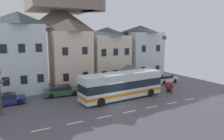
# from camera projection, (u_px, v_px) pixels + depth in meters

# --- Properties ---
(ground_plane) EXTENTS (40.00, 60.00, 0.07)m
(ground_plane) POSITION_uv_depth(u_px,v_px,m) (119.00, 106.00, 24.05)
(ground_plane) COLOR #504D55
(townhouse_01) EXTENTS (6.23, 5.82, 11.09)m
(townhouse_01) POSITION_uv_depth(u_px,v_px,m) (20.00, 53.00, 29.18)
(townhouse_01) COLOR silver
(townhouse_01) RESTS_ON ground_plane
(townhouse_02) EXTENTS (5.84, 6.15, 10.38)m
(townhouse_02) POSITION_uv_depth(u_px,v_px,m) (69.00, 53.00, 32.67)
(townhouse_02) COLOR beige
(townhouse_02) RESTS_ON ground_plane
(townhouse_03) EXTENTS (6.23, 5.87, 9.22)m
(townhouse_03) POSITION_uv_depth(u_px,v_px,m) (107.00, 55.00, 35.76)
(townhouse_03) COLOR beige
(townhouse_03) RESTS_ON ground_plane
(townhouse_04) EXTENTS (6.30, 6.42, 9.65)m
(townhouse_04) POSITION_uv_depth(u_px,v_px,m) (140.00, 52.00, 39.25)
(townhouse_04) COLOR silver
(townhouse_04) RESTS_ON ground_plane
(hilltop_castle) EXTENTS (42.29, 42.29, 21.30)m
(hilltop_castle) POSITION_uv_depth(u_px,v_px,m) (61.00, 35.00, 51.77)
(hilltop_castle) COLOR #675E53
(hilltop_castle) RESTS_ON ground_plane
(transit_bus) EXTENTS (11.15, 3.31, 3.30)m
(transit_bus) POSITION_uv_depth(u_px,v_px,m) (122.00, 86.00, 26.54)
(transit_bus) COLOR silver
(transit_bus) RESTS_ON ground_plane
(bus_shelter) EXTENTS (3.60, 3.60, 3.70)m
(bus_shelter) POSITION_uv_depth(u_px,v_px,m) (128.00, 69.00, 31.12)
(bus_shelter) COLOR #473D33
(bus_shelter) RESTS_ON ground_plane
(parked_car_00) EXTENTS (4.22, 1.93, 1.28)m
(parked_car_00) POSITION_uv_depth(u_px,v_px,m) (5.00, 99.00, 24.24)
(parked_car_00) COLOR navy
(parked_car_00) RESTS_ON ground_plane
(parked_car_01) EXTENTS (4.04, 2.08, 1.28)m
(parked_car_01) POSITION_uv_depth(u_px,v_px,m) (166.00, 79.00, 35.63)
(parked_car_01) COLOR silver
(parked_car_01) RESTS_ON ground_plane
(parked_car_02) EXTENTS (4.19, 2.02, 1.36)m
(parked_car_02) POSITION_uv_depth(u_px,v_px,m) (134.00, 82.00, 33.33)
(parked_car_02) COLOR navy
(parked_car_02) RESTS_ON ground_plane
(parked_car_03) EXTENTS (4.73, 2.37, 1.32)m
(parked_car_03) POSITION_uv_depth(u_px,v_px,m) (61.00, 91.00, 27.94)
(parked_car_03) COLOR #2A5434
(parked_car_03) RESTS_ON ground_plane
(pedestrian_00) EXTENTS (0.30, 0.30, 1.52)m
(pedestrian_00) POSITION_uv_depth(u_px,v_px,m) (171.00, 86.00, 29.25)
(pedestrian_00) COLOR #38332D
(pedestrian_00) RESTS_ON ground_plane
(pedestrian_01) EXTENTS (0.32, 0.32, 1.61)m
(pedestrian_01) POSITION_uv_depth(u_px,v_px,m) (148.00, 83.00, 31.60)
(pedestrian_01) COLOR black
(pedestrian_01) RESTS_ON ground_plane
(public_bench) EXTENTS (1.56, 0.48, 0.87)m
(public_bench) POSITION_uv_depth(u_px,v_px,m) (126.00, 83.00, 33.32)
(public_bench) COLOR #473828
(public_bench) RESTS_ON ground_plane
(flagpole) EXTENTS (0.95, 0.10, 7.88)m
(flagpole) POSITION_uv_depth(u_px,v_px,m) (162.00, 57.00, 32.92)
(flagpole) COLOR silver
(flagpole) RESTS_ON ground_plane
(harbour_buoy) EXTENTS (1.21, 1.21, 1.46)m
(harbour_buoy) POSITION_uv_depth(u_px,v_px,m) (169.00, 86.00, 29.76)
(harbour_buoy) COLOR black
(harbour_buoy) RESTS_ON ground_plane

